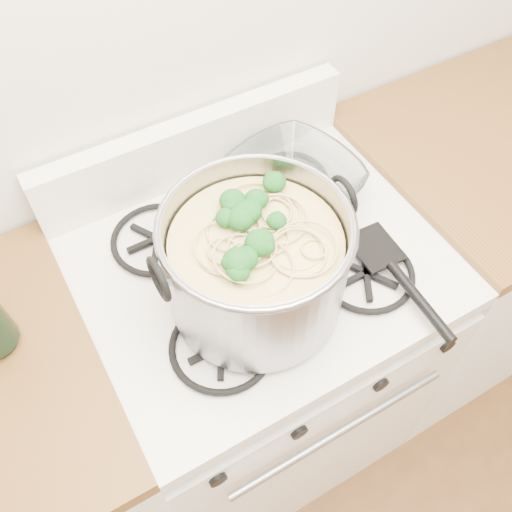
% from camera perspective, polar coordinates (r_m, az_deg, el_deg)
% --- Properties ---
extents(gas_range, '(0.76, 0.66, 0.92)m').
position_cam_1_polar(gas_range, '(1.62, 0.34, -10.16)').
color(gas_range, white).
rests_on(gas_range, ground).
extents(counter_left, '(0.25, 0.65, 0.92)m').
position_cam_1_polar(counter_left, '(1.56, -16.80, -17.55)').
color(counter_left, silver).
rests_on(counter_left, ground).
extents(counter_right, '(1.00, 0.65, 0.92)m').
position_cam_1_polar(counter_right, '(1.99, 22.74, 2.40)').
color(counter_right, silver).
rests_on(counter_right, ground).
extents(stock_pot, '(0.38, 0.35, 0.23)m').
position_cam_1_polar(stock_pot, '(1.05, 0.00, -0.83)').
color(stock_pot, gray).
rests_on(stock_pot, gas_range).
extents(spatula, '(0.30, 0.32, 0.02)m').
position_cam_1_polar(spatula, '(1.23, 11.86, 1.03)').
color(spatula, black).
rests_on(spatula, gas_range).
extents(glass_bowl, '(0.14, 0.14, 0.03)m').
position_cam_1_polar(glass_bowl, '(1.31, 3.57, 6.85)').
color(glass_bowl, white).
rests_on(glass_bowl, gas_range).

